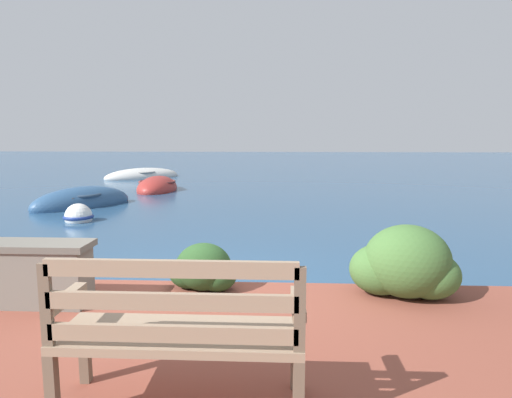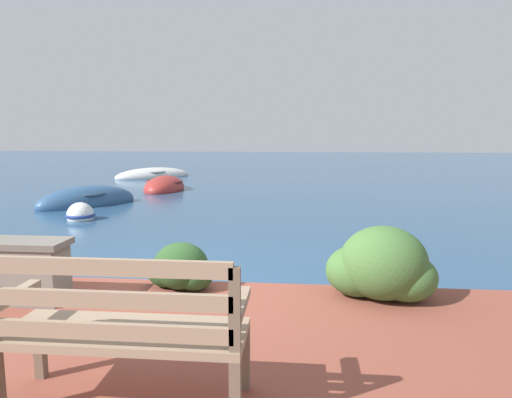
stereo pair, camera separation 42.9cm
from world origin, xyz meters
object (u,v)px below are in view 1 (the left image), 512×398
park_bench (179,329)px  rowboat_mid (157,188)px  mooring_buoy (79,217)px  rowboat_far (142,176)px  rowboat_nearest (82,204)px

park_bench → rowboat_mid: size_ratio=0.63×
park_bench → mooring_buoy: size_ratio=2.31×
park_bench → rowboat_mid: 12.16m
rowboat_mid → mooring_buoy: (-0.27, -5.10, 0.03)m
rowboat_far → mooring_buoy: rowboat_far is taller
rowboat_nearest → mooring_buoy: 2.04m
rowboat_nearest → rowboat_mid: bearing=-160.1°
rowboat_nearest → rowboat_far: 7.25m
rowboat_mid → mooring_buoy: rowboat_mid is taller
rowboat_mid → mooring_buoy: size_ratio=3.69×
park_bench → mooring_buoy: 7.51m
park_bench → rowboat_far: bearing=106.8°
rowboat_nearest → rowboat_mid: rowboat_nearest is taller
rowboat_far → rowboat_mid: bearing=-109.4°
rowboat_nearest → rowboat_far: (-0.67, 7.22, -0.01)m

